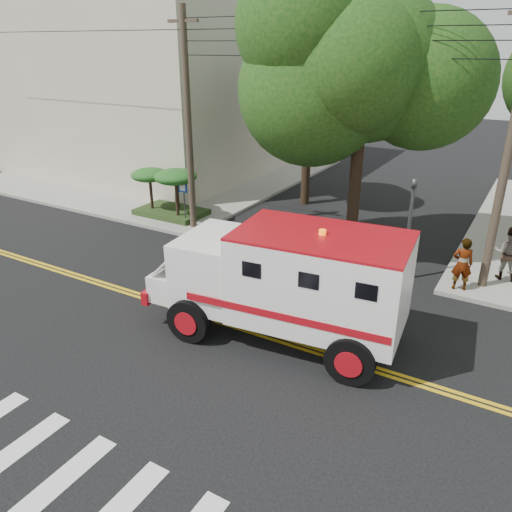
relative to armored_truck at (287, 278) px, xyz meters
The scene contains 13 objects.
ground 2.69m from the armored_truck, behind, with size 100.00×100.00×0.00m, color black.
sidewalk_nw 20.45m from the armored_truck, 139.35° to the left, with size 17.00×17.00×0.15m, color gray.
building_left 23.10m from the armored_truck, 139.77° to the left, with size 16.00×14.00×10.00m, color beige.
utility_pole_left 9.87m from the armored_truck, 142.64° to the left, with size 0.28×0.28×9.00m, color #382D23.
utility_pole_right 7.85m from the armored_truck, 53.95° to the left, with size 0.28×0.28×9.00m, color #382D23.
tree_main 8.03m from the armored_truck, 90.17° to the left, with size 6.08×5.70×9.85m.
tree_left 13.04m from the armored_truck, 111.86° to the left, with size 4.48×4.20×7.70m.
traffic_signal 5.69m from the armored_truck, 71.04° to the left, with size 0.15×0.18×3.60m.
accessibility_sign 10.10m from the armored_truck, 143.93° to the left, with size 0.45×0.10×2.02m.
palm_planter 11.36m from the armored_truck, 145.75° to the left, with size 3.52×2.63×2.36m.
armored_truck is the anchor object (origin of this frame).
pedestrian_a 6.49m from the armored_truck, 54.91° to the left, with size 0.65×0.43×1.79m, color gray.
pedestrian_b 8.50m from the armored_truck, 54.77° to the left, with size 0.91×0.71×1.87m, color gray.
Camera 1 is at (7.34, -10.58, 7.64)m, focal length 35.00 mm.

